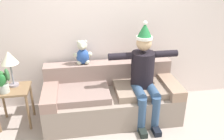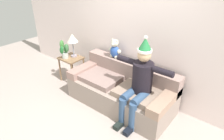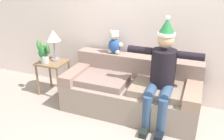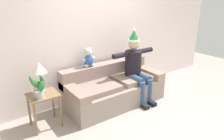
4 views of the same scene
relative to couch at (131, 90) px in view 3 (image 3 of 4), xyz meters
The scene contains 8 objects.
back_wall 1.16m from the couch, 90.00° to the left, with size 7.00×0.10×2.70m, color silver.
couch is the anchor object (origin of this frame).
person_seated 0.66m from the couch, 19.17° to the right, with size 1.02×0.77×1.51m.
teddy_bear 0.80m from the couch, 145.06° to the left, with size 0.29×0.17×0.38m.
side_table 1.44m from the couch, behind, with size 0.48×0.42×0.59m.
table_lamp 1.57m from the couch, behind, with size 0.24×0.24×0.53m.
potted_plant 1.57m from the couch, behind, with size 0.26×0.24×0.40m.
candle_tall 1.62m from the couch, behind, with size 0.04×0.04×0.22m.
Camera 3 is at (0.90, -2.06, 2.02)m, focal length 37.42 mm.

